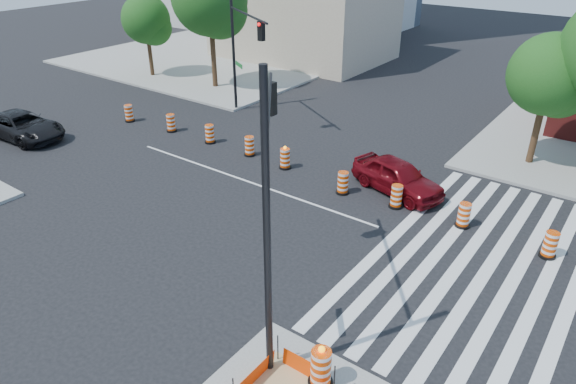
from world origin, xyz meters
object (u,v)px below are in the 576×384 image
at_px(signal_pole_se, 268,178).
at_px(red_coupe, 398,176).
at_px(signal_pole_nw, 241,37).
at_px(dark_suv, 23,126).

bearing_deg(signal_pole_se, red_coupe, -32.27).
relative_size(red_coupe, signal_pole_nw, 0.56).
distance_m(red_coupe, dark_suv, 20.76).
xyz_separation_m(red_coupe, signal_pole_nw, (-11.97, 3.43, 4.13)).
distance_m(dark_suv, signal_pole_nw, 13.25).
bearing_deg(signal_pole_nw, red_coupe, 14.77).
bearing_deg(dark_suv, signal_pole_se, -104.64).
bearing_deg(red_coupe, signal_pole_se, -159.12).
distance_m(red_coupe, signal_pole_nw, 13.11).
bearing_deg(red_coupe, dark_suv, 124.29).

